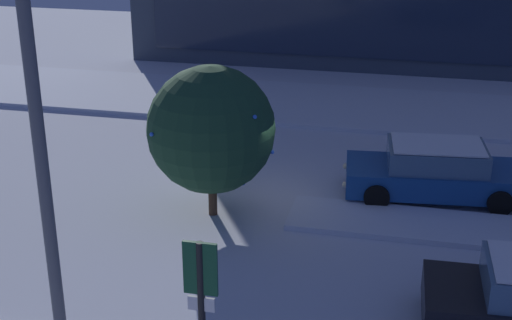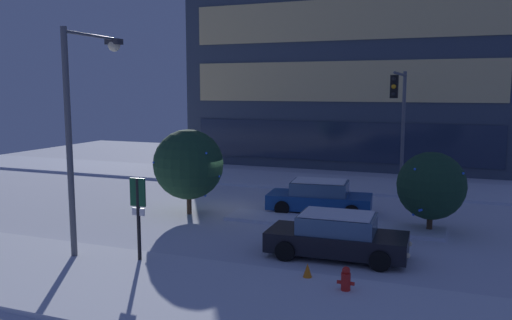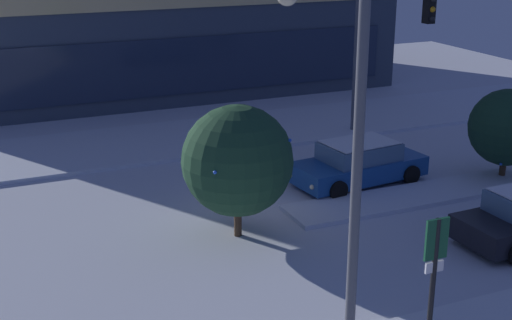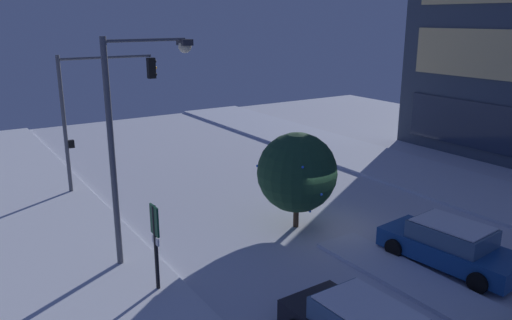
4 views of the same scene
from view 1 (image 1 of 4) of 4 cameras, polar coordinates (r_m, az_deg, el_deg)
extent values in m
plane|color=silver|center=(18.89, -0.96, -3.63)|extent=(52.00, 52.00, 0.00)
cube|color=silver|center=(27.10, 3.62, 4.41)|extent=(52.00, 5.20, 0.14)
cube|color=silver|center=(18.27, 16.79, -5.29)|extent=(9.00, 1.80, 0.14)
cube|color=#232D42|center=(31.35, 10.61, 10.15)|extent=(20.94, 0.10, 2.71)
cylinder|color=black|center=(15.36, 15.75, -9.47)|extent=(0.67, 0.24, 0.66)
cube|color=#19478C|center=(19.80, 13.80, -1.39)|extent=(4.81, 2.37, 0.66)
cube|color=slate|center=(19.57, 13.95, 0.26)|extent=(2.67, 1.96, 0.60)
cube|color=white|center=(19.46, 14.04, 1.18)|extent=(2.47, 1.83, 0.04)
sphere|color=#F9E5B2|center=(19.05, 6.99, -1.93)|extent=(0.16, 0.16, 0.16)
sphere|color=#F9E5B2|center=(20.25, 7.03, -0.48)|extent=(0.16, 0.16, 0.16)
cylinder|color=black|center=(18.87, 9.42, -2.86)|extent=(0.68, 0.29, 0.66)
cylinder|color=black|center=(20.61, 9.26, -0.70)|extent=(0.68, 0.29, 0.66)
cylinder|color=black|center=(19.27, 18.55, -3.22)|extent=(0.68, 0.29, 0.66)
cylinder|color=black|center=(20.98, 17.63, -1.06)|extent=(0.68, 0.29, 0.66)
cylinder|color=#565960|center=(11.26, -16.27, -1.64)|extent=(0.20, 0.20, 7.53)
cube|color=#144C2D|center=(11.38, -4.38, -8.46)|extent=(0.55, 0.06, 0.91)
cube|color=white|center=(11.71, -4.29, -11.15)|extent=(0.44, 0.05, 0.24)
cylinder|color=#473323|center=(18.30, -3.41, -2.92)|extent=(0.22, 0.22, 0.93)
sphere|color=#1E4228|center=(17.63, -3.53, 2.41)|extent=(3.13, 3.13, 3.13)
sphere|color=blue|center=(16.46, -0.09, 3.39)|extent=(0.10, 0.10, 0.10)
sphere|color=blue|center=(18.55, -3.88, 6.48)|extent=(0.10, 0.10, 0.10)
sphere|color=blue|center=(18.01, -1.01, -1.84)|extent=(0.10, 0.10, 0.10)
sphere|color=blue|center=(17.42, 1.27, 0.63)|extent=(0.10, 0.10, 0.10)
sphere|color=blue|center=(18.99, -6.08, 2.17)|extent=(0.10, 0.10, 0.10)
sphere|color=blue|center=(16.90, -8.16, 2.00)|extent=(0.10, 0.10, 0.10)
camera|label=2|loc=(8.04, 130.53, -32.77)|focal=36.59mm
camera|label=3|loc=(11.88, -84.91, 4.62)|focal=49.94mm
camera|label=4|loc=(11.05, 80.52, 3.95)|focal=35.67mm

